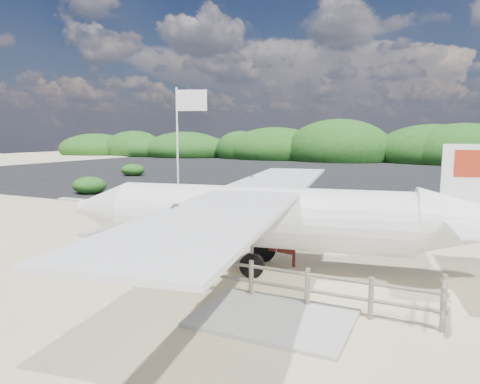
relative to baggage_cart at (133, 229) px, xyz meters
The scene contains 13 objects.
ground 3.58m from the baggage_cart, ahead, with size 160.00×160.00×0.00m, color beige.
asphalt_apron 30.12m from the baggage_cart, 83.19° to the left, with size 90.00×50.00×0.04m, color #B2B2B2, non-canonical shape.
lagoon 5.61m from the baggage_cart, 165.42° to the left, with size 9.00×7.00×0.40m, color #B2B2B2, non-canonical shape.
walkway_pad 10.93m from the baggage_cart, 33.86° to the right, with size 3.50×2.50×0.10m, color #B2B2B2, non-canonical shape.
vegetation_band 55.03m from the baggage_cart, 86.28° to the left, with size 124.00×8.00×4.40m, color #B2B2B2, non-canonical shape.
fence 10.84m from the baggage_cart, 27.99° to the right, with size 6.40×2.00×1.10m, color #B2B2B2, non-canonical shape.
baggage_cart is the anchor object (origin of this frame).
flagpole 2.93m from the baggage_cart, 11.80° to the right, with size 1.21×0.50×6.03m, color white, non-canonical shape.
signboard 7.88m from the baggage_cart, 14.97° to the right, with size 1.45×0.14×1.19m, color #581E19, non-canonical shape.
crew_a 4.01m from the baggage_cart, 27.11° to the left, with size 0.72×0.47×1.98m, color #111842.
crew_b 4.33m from the baggage_cart, 45.50° to the left, with size 0.75×0.59×1.55m, color #111842.
crew_c 8.38m from the baggage_cart, 30.54° to the left, with size 1.05×0.44×1.79m, color #111842.
aircraft_small 30.58m from the baggage_cart, 102.50° to the left, with size 6.21×6.21×2.24m, color #B2B2B2, non-canonical shape.
Camera 1 is at (8.84, -14.73, 4.22)m, focal length 32.00 mm.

